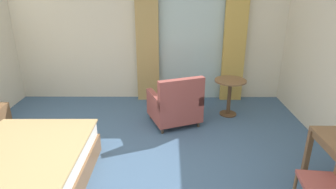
{
  "coord_description": "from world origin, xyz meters",
  "views": [
    {
      "loc": [
        0.42,
        -2.87,
        2.3
      ],
      "look_at": [
        0.4,
        0.46,
        1.03
      ],
      "focal_mm": 30.23,
      "sensor_mm": 36.0,
      "label": 1
    }
  ],
  "objects": [
    {
      "name": "ground",
      "position": [
        0.0,
        0.0,
        -0.05
      ],
      "size": [
        6.25,
        6.64,
        0.1
      ],
      "primitive_type": "cube",
      "color": "#426084"
    },
    {
      "name": "wall_back",
      "position": [
        0.0,
        3.06,
        1.25
      ],
      "size": [
        5.85,
        0.12,
        2.5
      ],
      "primitive_type": "cube",
      "color": "silver",
      "rests_on": "ground"
    },
    {
      "name": "balcony_glass_door",
      "position": [
        0.85,
        2.98,
        1.1
      ],
      "size": [
        1.33,
        0.02,
        2.2
      ],
      "primitive_type": "cube",
      "color": "silver",
      "rests_on": "ground"
    },
    {
      "name": "curtain_panel_left",
      "position": [
        -0.03,
        2.88,
        1.14
      ],
      "size": [
        0.46,
        0.1,
        2.27
      ],
      "primitive_type": "cube",
      "color": "tan",
      "rests_on": "ground"
    },
    {
      "name": "curtain_panel_right",
      "position": [
        1.74,
        2.88,
        1.14
      ],
      "size": [
        0.45,
        0.1,
        2.27
      ],
      "primitive_type": "cube",
      "color": "tan",
      "rests_on": "ground"
    },
    {
      "name": "desk_chair",
      "position": [
        2.03,
        -0.59,
        0.53
      ],
      "size": [
        0.46,
        0.5,
        0.93
      ],
      "color": "#9E4C47",
      "rests_on": "ground"
    },
    {
      "name": "armchair_by_window",
      "position": [
        0.52,
        1.69,
        0.35
      ],
      "size": [
        1.01,
        0.98,
        0.92
      ],
      "color": "#9E4C47",
      "rests_on": "ground"
    },
    {
      "name": "round_cafe_table",
      "position": [
        1.54,
        2.09,
        0.51
      ],
      "size": [
        0.58,
        0.58,
        0.7
      ],
      "color": "brown",
      "rests_on": "ground"
    }
  ]
}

